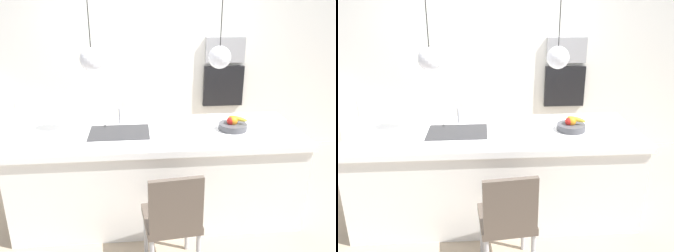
% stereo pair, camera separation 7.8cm
% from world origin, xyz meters
% --- Properties ---
extents(floor, '(6.60, 6.60, 0.00)m').
position_xyz_m(floor, '(0.00, 0.00, 0.00)').
color(floor, tan).
rests_on(floor, ground).
extents(back_wall, '(6.00, 0.10, 2.60)m').
position_xyz_m(back_wall, '(0.00, 1.65, 1.30)').
color(back_wall, silver).
rests_on(back_wall, ground).
extents(kitchen_island, '(2.71, 0.94, 0.90)m').
position_xyz_m(kitchen_island, '(0.00, 0.00, 0.45)').
color(kitchen_island, white).
rests_on(kitchen_island, ground).
extents(sink_basin, '(0.56, 0.40, 0.02)m').
position_xyz_m(sink_basin, '(-0.36, 0.00, 0.89)').
color(sink_basin, '#2D2D30').
rests_on(sink_basin, kitchen_island).
extents(faucet, '(0.02, 0.17, 0.22)m').
position_xyz_m(faucet, '(-0.36, 0.21, 1.04)').
color(faucet, silver).
rests_on(faucet, kitchen_island).
extents(fruit_bowl, '(0.27, 0.27, 0.14)m').
position_xyz_m(fruit_bowl, '(0.72, -0.02, 0.95)').
color(fruit_bowl, '#4C4C51').
rests_on(fruit_bowl, kitchen_island).
extents(microwave, '(0.54, 0.08, 0.34)m').
position_xyz_m(microwave, '(1.03, 1.58, 1.43)').
color(microwave, '#9E9EA3').
rests_on(microwave, back_wall).
extents(oven, '(0.56, 0.08, 0.56)m').
position_xyz_m(oven, '(1.03, 1.58, 0.93)').
color(oven, black).
rests_on(oven, back_wall).
extents(chair_near, '(0.45, 0.45, 0.92)m').
position_xyz_m(chair_near, '(0.06, -0.83, 0.52)').
color(chair_near, brown).
rests_on(chair_near, ground).
extents(pendant_light_left, '(0.20, 0.20, 0.80)m').
position_xyz_m(pendant_light_left, '(-0.56, 0.00, 1.59)').
color(pendant_light_left, silver).
extents(pendant_light_right, '(0.20, 0.20, 0.80)m').
position_xyz_m(pendant_light_right, '(0.56, 0.00, 1.59)').
color(pendant_light_right, silver).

